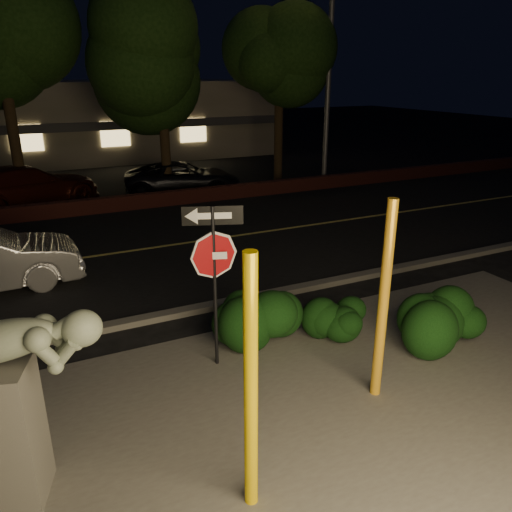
{
  "coord_description": "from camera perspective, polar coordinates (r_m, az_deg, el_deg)",
  "views": [
    {
      "loc": [
        -2.52,
        -5.51,
        4.39
      ],
      "look_at": [
        0.75,
        1.33,
        1.6
      ],
      "focal_mm": 35.0,
      "sensor_mm": 36.0,
      "label": 1
    }
  ],
  "objects": [
    {
      "name": "parked_car_darkred",
      "position": [
        19.02,
        -24.86,
        7.22
      ],
      "size": [
        5.42,
        3.83,
        1.46
      ],
      "primitive_type": "imported",
      "rotation": [
        0.0,
        0.0,
        1.97
      ],
      "color": "#380F08",
      "rests_on": "ground"
    },
    {
      "name": "parking_lot",
      "position": [
        23.07,
        -18.97,
        8.13
      ],
      "size": [
        40.0,
        12.0,
        0.01
      ],
      "primitive_type": "cube",
      "color": "black",
      "rests_on": "ground"
    },
    {
      "name": "yellow_pole_left",
      "position": [
        5.11,
        -0.6,
        -14.95
      ],
      "size": [
        0.14,
        0.14,
        2.9
      ],
      "primitive_type": "cylinder",
      "color": "yellow",
      "rests_on": "ground"
    },
    {
      "name": "hedge_right",
      "position": [
        8.73,
        8.84,
        -6.55
      ],
      "size": [
        1.66,
        1.13,
        0.99
      ],
      "primitive_type": "ellipsoid",
      "rotation": [
        0.0,
        0.0,
        -0.23
      ],
      "color": "black",
      "rests_on": "ground"
    },
    {
      "name": "tree_far_c",
      "position": [
        19.03,
        -11.11,
        23.66
      ],
      "size": [
        4.8,
        4.8,
        7.84
      ],
      "color": "black",
      "rests_on": "ground"
    },
    {
      "name": "curb",
      "position": [
        9.79,
        -7.98,
        -6.27
      ],
      "size": [
        80.0,
        0.25,
        0.12
      ],
      "primitive_type": "cube",
      "color": "#4C4944",
      "rests_on": "ground"
    },
    {
      "name": "lane_marking",
      "position": [
        13.49,
        -13.36,
        0.71
      ],
      "size": [
        80.0,
        0.12,
        0.0
      ],
      "primitive_type": "cube",
      "color": "tan",
      "rests_on": "road"
    },
    {
      "name": "brick_wall",
      "position": [
        17.5,
        -16.58,
        5.65
      ],
      "size": [
        40.0,
        0.35,
        0.5
      ],
      "primitive_type": "cube",
      "color": "#4D1D18",
      "rests_on": "ground"
    },
    {
      "name": "streetlight",
      "position": [
        21.0,
        7.93,
        24.39
      ],
      "size": [
        1.49,
        0.58,
        10.08
      ],
      "rotation": [
        0.0,
        0.0,
        -0.22
      ],
      "color": "#545459",
      "rests_on": "ground"
    },
    {
      "name": "yellow_pole_right",
      "position": [
        7.01,
        14.35,
        -5.23
      ],
      "size": [
        0.15,
        0.15,
        2.91
      ],
      "primitive_type": "cylinder",
      "color": "gold",
      "rests_on": "ground"
    },
    {
      "name": "sculpture",
      "position": [
        5.83,
        -27.02,
        -13.64
      ],
      "size": [
        2.04,
        1.08,
        2.2
      ],
      "rotation": [
        0.0,
        0.0,
        -0.3
      ],
      "color": "#4C4944",
      "rests_on": "ground"
    },
    {
      "name": "hedge_center",
      "position": [
        8.67,
        0.63,
        -6.3
      ],
      "size": [
        2.06,
        1.06,
        1.05
      ],
      "primitive_type": "ellipsoid",
      "rotation": [
        0.0,
        0.0,
        -0.06
      ],
      "color": "black",
      "rests_on": "ground"
    },
    {
      "name": "parked_car_dark",
      "position": [
        19.6,
        -8.41,
        8.82
      ],
      "size": [
        4.71,
        3.07,
        1.21
      ],
      "primitive_type": "imported",
      "rotation": [
        0.0,
        0.0,
        1.3
      ],
      "color": "black",
      "rests_on": "ground"
    },
    {
      "name": "patio",
      "position": [
        6.77,
        2.97,
        -20.12
      ],
      "size": [
        14.0,
        6.0,
        0.02
      ],
      "primitive_type": "cube",
      "color": "#4C4944",
      "rests_on": "ground"
    },
    {
      "name": "signpost",
      "position": [
        7.39,
        -4.84,
        0.03
      ],
      "size": [
        0.84,
        0.32,
        2.6
      ],
      "rotation": [
        0.0,
        0.0,
        -0.35
      ],
      "color": "black",
      "rests_on": "ground"
    },
    {
      "name": "road",
      "position": [
        13.5,
        -13.35,
        0.65
      ],
      "size": [
        80.0,
        8.0,
        0.01
      ],
      "primitive_type": "cube",
      "color": "black",
      "rests_on": "ground"
    },
    {
      "name": "hedge_far_right",
      "position": [
        8.94,
        20.14,
        -6.65
      ],
      "size": [
        1.78,
        1.41,
        1.08
      ],
      "primitive_type": "ellipsoid",
      "rotation": [
        0.0,
        0.0,
        0.32
      ],
      "color": "black",
      "rests_on": "ground"
    },
    {
      "name": "building",
      "position": [
        30.7,
        -21.43,
        14.37
      ],
      "size": [
        22.0,
        10.2,
        4.0
      ],
      "color": "#676252",
      "rests_on": "ground"
    },
    {
      "name": "ground",
      "position": [
        16.32,
        -15.71,
        3.8
      ],
      "size": [
        90.0,
        90.0,
        0.0
      ],
      "primitive_type": "plane",
      "color": "black",
      "rests_on": "ground"
    },
    {
      "name": "tree_far_d",
      "position": [
        21.34,
        2.73,
        22.91
      ],
      "size": [
        4.4,
        4.4,
        7.42
      ],
      "color": "black",
      "rests_on": "ground"
    }
  ]
}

